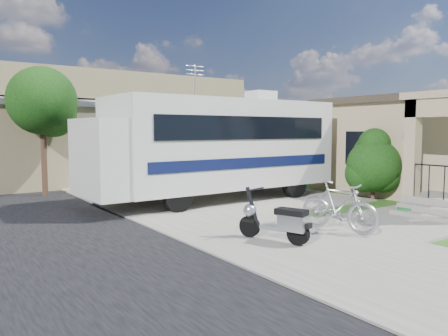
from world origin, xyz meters
TOP-DOWN VIEW (x-y plane):
  - ground at (0.00, 0.00)m, footprint 120.00×120.00m
  - sidewalk_slab at (-1.00, 10.00)m, footprint 4.00×80.00m
  - driveway_slab at (1.50, 4.50)m, footprint 7.00×6.00m
  - walk_slab at (3.00, -1.00)m, footprint 4.00×3.00m
  - house at (8.88, 1.43)m, footprint 9.47×7.80m
  - warehouse at (0.00, 13.97)m, footprint 12.50×8.40m
  - street_tree_a at (-3.70, 9.05)m, footprint 2.44×2.40m
  - street_tree_b at (-3.70, 19.05)m, footprint 2.44×2.40m
  - motorhome at (0.57, 4.55)m, footprint 8.55×2.92m
  - shrub at (5.11, 1.77)m, footprint 1.97×1.88m
  - scooter at (-1.42, -0.79)m, footprint 0.83×1.61m
  - bicycle at (0.34, -0.84)m, footprint 0.94×1.96m
  - garden_hose at (3.52, -0.47)m, footprint 0.41×0.41m

SIDE VIEW (x-z plane):
  - ground at x=0.00m, z-range 0.00..0.00m
  - driveway_slab at x=1.50m, z-range 0.00..0.05m
  - walk_slab at x=3.00m, z-range 0.00..0.05m
  - sidewalk_slab at x=-1.00m, z-range 0.00..0.06m
  - garden_hose at x=3.52m, z-range 0.00..0.18m
  - scooter at x=-1.42m, z-range -0.06..1.03m
  - bicycle at x=0.34m, z-range 0.00..1.14m
  - shrub at x=5.11m, z-range 0.03..2.44m
  - house at x=8.88m, z-range 0.00..3.55m
  - motorhome at x=0.57m, z-range -0.31..4.05m
  - warehouse at x=0.00m, z-range -0.53..4.51m
  - street_tree_a at x=-3.70m, z-range 0.96..5.54m
  - street_tree_b at x=-3.70m, z-range 1.03..5.76m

